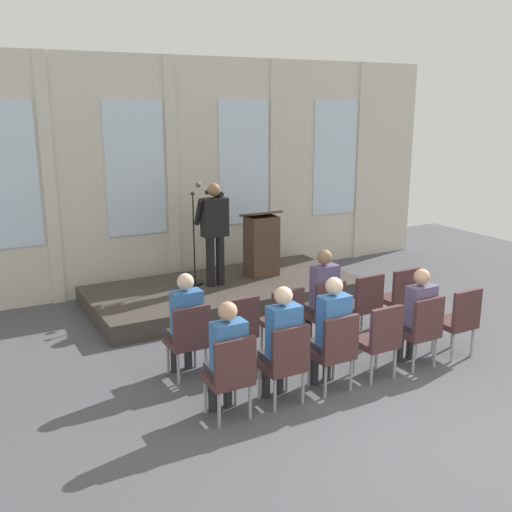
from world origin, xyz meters
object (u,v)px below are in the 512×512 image
Objects in this scene: chair_r0_c3 at (325,309)px; chair_r1_c1 at (285,360)px; chair_r1_c0 at (231,372)px; audience_r1_c0 at (227,353)px; chair_r0_c2 at (283,318)px; chair_r1_c4 at (421,327)px; chair_r1_c5 at (459,318)px; chair_r0_c0 at (189,337)px; audience_r1_c2 at (331,328)px; mic_stand at (195,264)px; chair_r0_c1 at (238,327)px; audience_r1_c4 at (417,312)px; audience_r1_c1 at (281,339)px; audience_r0_c3 at (322,293)px; chair_r1_c2 at (335,348)px; chair_r0_c5 at (400,295)px; lectern at (262,244)px; chair_r1_c3 at (380,337)px; speaker at (214,227)px; audience_r0_c0 at (186,319)px.

chair_r1_c1 is (-1.33, -1.12, 0.00)m from chair_r0_c3.
chair_r1_c0 is 0.73× the size of audience_r1_c0.
chair_r0_c2 is at bearing 37.95° from audience_r1_c0.
chair_r1_c5 is (0.66, 0.00, 0.00)m from chair_r1_c4.
audience_r1_c2 is (1.33, -1.04, 0.22)m from chair_r0_c0.
audience_r1_c2 reaches higher than chair_r1_c1.
chair_r0_c0 is 2.88m from chair_r1_c4.
chair_r0_c1 is (-0.56, -2.65, -0.10)m from mic_stand.
audience_r1_c1 is at bearing -179.88° from audience_r1_c4.
chair_r0_c1 is at bearing -176.57° from audience_r0_c3.
chair_r0_c0 is 1.73m from chair_r1_c2.
audience_r1_c0 is at bearing -179.98° from audience_r1_c4.
chair_r0_c5 is at bearing 0.00° from chair_r0_c1.
chair_r1_c1 is at bearing -90.00° from chair_r0_c1.
audience_r1_c0 reaches higher than chair_r1_c0.
chair_r0_c0 is 1.00× the size of chair_r0_c5.
audience_r1_c1 is (0.66, -1.04, 0.21)m from chair_r0_c0.
audience_r1_c2 is 1.33m from audience_r1_c4.
chair_r1_c2 is at bearing -88.42° from mic_stand.
audience_r1_c1 is at bearing -0.28° from audience_r1_c0.
lectern is 4.13m from chair_r1_c1.
chair_r0_c5 is (2.09, -2.65, -0.10)m from mic_stand.
chair_r1_c0 is 1.99m from chair_r1_c3.
chair_r0_c2 is at bearing -93.79° from speaker.
chair_r1_c4 is at bearing -90.00° from audience_r1_c4.
chair_r1_c5 is at bearing -18.62° from chair_r0_c0.
audience_r0_c0 reaches higher than chair_r0_c2.
chair_r1_c3 and chair_r1_c4 have the same top height.
audience_r0_c0 is 1.12m from audience_r1_c0.
chair_r0_c2 is 1.30m from chair_r1_c1.
chair_r1_c5 is at bearing -1.72° from audience_r1_c1.
lectern is 3.80m from audience_r1_c2.
chair_r0_c2 is (0.10, -2.65, -0.10)m from mic_stand.
chair_r1_c4 is (1.99, -0.08, -0.21)m from audience_r1_c1.
audience_r1_c4 is at bearing 2.42° from chair_r1_c1.
chair_r0_c1 is 0.74× the size of audience_r1_c4.
chair_r0_c5 is 1.00× the size of chair_r1_c3.
lectern is 2.84m from chair_r0_c2.
chair_r0_c5 is 2.28m from chair_r1_c2.
chair_r0_c0 is 1.33m from chair_r0_c2.
audience_r0_c3 is 1.44× the size of chair_r1_c2.
chair_r1_c1 is at bearing 0.00° from chair_r1_c0.
chair_r0_c2 is 1.25m from audience_r1_c1.
chair_r1_c2 and chair_r1_c3 have the same top height.
audience_r1_c4 is at bearing -22.81° from audience_r0_c0.
chair_r1_c5 is (2.65, 0.00, 0.00)m from chair_r1_c1.
mic_stand reaches higher than chair_r1_c4.
chair_r0_c5 is (3.31, 0.00, 0.00)m from chair_r0_c0.
audience_r1_c1 is 1.44× the size of chair_r1_c4.
audience_r0_c3 is at bearing 29.24° from audience_r1_c0.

